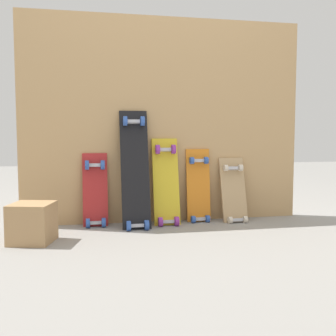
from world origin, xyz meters
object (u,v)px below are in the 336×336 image
Objects in this scene: skateboard_orange at (199,190)px; wooden_crate at (32,223)px; skateboard_black at (135,173)px; skateboard_natural at (234,194)px; skateboard_red at (95,194)px; skateboard_yellow at (166,185)px.

wooden_crate is (-1.19, -0.41, -0.12)m from skateboard_orange.
skateboard_black is 1.62× the size of skateboard_natural.
skateboard_yellow reaches higher than skateboard_red.
skateboard_orange is 0.28m from skateboard_natural.
skateboard_red reaches higher than wooden_crate.
skateboard_yellow is 1.13× the size of skateboard_orange.
wooden_crate is at bearing -155.01° from skateboard_black.
skateboard_red is at bearing -179.18° from skateboard_orange.
skateboard_black reaches higher than skateboard_orange.
skateboard_yellow reaches higher than skateboard_natural.
skateboard_natural is (0.54, -0.00, -0.08)m from skateboard_yellow.
skateboard_yellow is at bearing -3.45° from skateboard_red.
skateboard_red is 0.57m from wooden_crate.
skateboard_red is at bearing 178.16° from skateboard_natural.
skateboard_yellow is at bearing -170.74° from skateboard_orange.
skateboard_yellow is at bearing 10.57° from skateboard_black.
skateboard_natural is (0.78, 0.04, -0.19)m from skateboard_black.
wooden_crate is at bearing -158.51° from skateboard_yellow.
skateboard_natural is 1.51m from wooden_crate.
skateboard_black is at bearing -170.11° from skateboard_orange.
skateboard_orange reaches higher than skateboard_natural.
skateboard_black is at bearing -176.89° from skateboard_natural.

